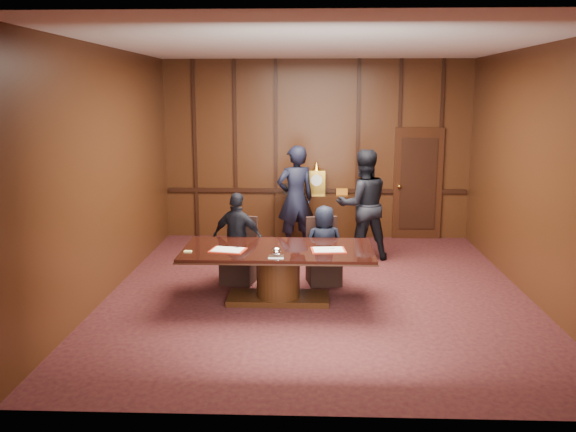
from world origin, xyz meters
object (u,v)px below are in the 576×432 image
object	(u,v)px
sideboard	(316,215)
witness_right	(363,205)
conference_table	(278,266)
signatory_left	(238,239)
signatory_right	(324,245)
witness_left	(295,198)

from	to	relation	value
sideboard	witness_right	size ratio (longest dim) A/B	0.84
conference_table	signatory_left	bearing A→B (deg)	129.09
conference_table	witness_right	distance (m)	2.69
sideboard	witness_right	distance (m)	1.67
conference_table	signatory_left	distance (m)	1.05
signatory_right	conference_table	bearing A→B (deg)	41.14
sideboard	signatory_left	distance (m)	3.13
signatory_right	witness_left	bearing A→B (deg)	-86.47
witness_right	sideboard	bearing A→B (deg)	-72.98
conference_table	witness_right	bearing A→B (deg)	59.57
signatory_right	witness_left	size ratio (longest dim) A/B	0.63
signatory_right	witness_left	world-z (taller)	witness_left
sideboard	witness_left	bearing A→B (deg)	-115.01
sideboard	witness_left	xyz separation A→B (m)	(-0.39, -0.83, 0.48)
signatory_right	witness_right	bearing A→B (deg)	-124.78
conference_table	signatory_left	size ratio (longest dim) A/B	1.88
signatory_left	witness_right	distance (m)	2.50
signatory_left	witness_right	bearing A→B (deg)	-125.64
signatory_left	signatory_right	xyz separation A→B (m)	(1.30, 0.00, -0.09)
sideboard	conference_table	world-z (taller)	sideboard
conference_table	signatory_left	xyz separation A→B (m)	(-0.65, 0.80, 0.19)
witness_left	signatory_left	bearing A→B (deg)	47.95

